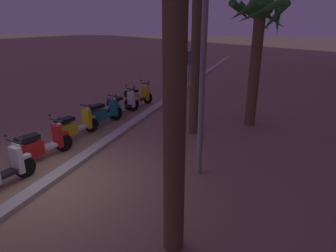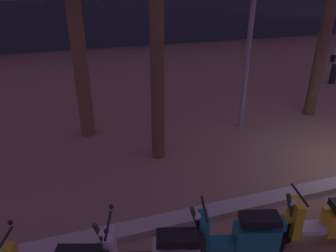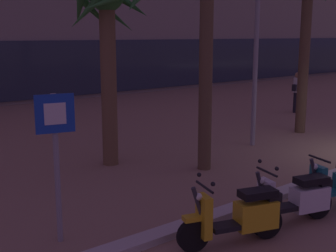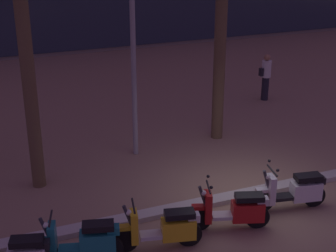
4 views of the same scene
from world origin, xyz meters
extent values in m
cube|color=#283342|center=(-0.52, 15.56, 1.60)|extent=(52.93, 0.12, 2.80)
cylinder|color=black|center=(-7.73, -0.72, 0.26)|extent=(0.53, 0.25, 0.52)
cylinder|color=black|center=(-6.47, -1.13, 0.26)|extent=(0.53, 0.25, 0.52)
cube|color=black|center=(-7.15, -0.91, 0.32)|extent=(0.66, 0.45, 0.08)
cube|color=gold|center=(-6.68, -1.06, 0.44)|extent=(0.75, 0.51, 0.45)
cube|color=black|center=(-6.66, -1.07, 0.80)|extent=(0.66, 0.47, 0.12)
cube|color=gold|center=(-7.56, -0.78, 0.55)|extent=(0.24, 0.37, 0.66)
cube|color=gold|center=(-7.73, -0.72, 0.55)|extent=(0.35, 0.25, 0.08)
cylinder|color=#333338|center=(-7.64, -0.76, 0.70)|extent=(0.29, 0.15, 0.69)
cylinder|color=black|center=(-7.56, -0.78, 1.02)|extent=(0.21, 0.55, 0.04)
sphere|color=white|center=(-7.66, -0.75, 0.88)|extent=(0.12, 0.12, 0.12)
cube|color=black|center=(-6.40, -1.15, 0.70)|extent=(0.29, 0.26, 0.16)
sphere|color=black|center=(-7.62, -1.01, 1.14)|extent=(0.07, 0.07, 0.07)
sphere|color=black|center=(-7.47, -0.56, 1.14)|extent=(0.07, 0.07, 0.07)
cylinder|color=black|center=(-6.39, -0.82, 0.26)|extent=(0.53, 0.24, 0.52)
cylinder|color=black|center=(-5.10, -1.18, 0.26)|extent=(0.53, 0.24, 0.52)
cube|color=black|center=(-5.79, -0.99, 0.32)|extent=(0.65, 0.43, 0.08)
cube|color=white|center=(-5.31, -1.12, 0.41)|extent=(0.74, 0.49, 0.42)
cube|color=black|center=(-5.29, -1.13, 0.75)|extent=(0.66, 0.45, 0.12)
cube|color=white|center=(-6.22, -0.87, 0.55)|extent=(0.23, 0.37, 0.66)
cube|color=white|center=(-6.39, -0.82, 0.55)|extent=(0.35, 0.24, 0.08)
cylinder|color=#333338|center=(-6.29, -0.85, 0.70)|extent=(0.29, 0.14, 0.69)
cylinder|color=black|center=(-6.22, -0.87, 1.02)|extent=(0.19, 0.55, 0.04)
sphere|color=white|center=(-6.31, -0.84, 0.88)|extent=(0.12, 0.12, 0.12)
cube|color=black|center=(-5.02, -1.21, 0.65)|extent=(0.29, 0.26, 0.16)
sphere|color=black|center=(-6.26, -1.11, 1.14)|extent=(0.07, 0.07, 0.07)
sphere|color=black|center=(-6.13, -0.65, 1.14)|extent=(0.07, 0.07, 0.07)
cylinder|color=black|center=(-4.99, -0.91, 0.26)|extent=(0.53, 0.23, 0.52)
cube|color=#197075|center=(-4.44, -1.06, 0.32)|extent=(0.65, 0.43, 0.08)
cube|color=#197075|center=(-4.81, -0.96, 0.55)|extent=(0.22, 0.36, 0.66)
cube|color=#197075|center=(-4.99, -0.91, 0.55)|extent=(0.35, 0.24, 0.08)
cylinder|color=#333338|center=(-4.89, -0.94, 0.70)|extent=(0.29, 0.14, 0.69)
cylinder|color=black|center=(-4.81, -0.96, 1.02)|extent=(0.19, 0.55, 0.04)
sphere|color=white|center=(-4.91, -0.93, 0.88)|extent=(0.12, 0.12, 0.12)
cylinder|color=#939399|center=(-9.16, 0.89, 1.20)|extent=(0.09, 0.09, 2.40)
cube|color=#1947B7|center=(-9.17, 0.84, 2.10)|extent=(0.59, 0.16, 0.60)
cube|color=white|center=(-9.18, 0.82, 2.10)|extent=(0.32, 0.09, 0.33)
cylinder|color=brown|center=(0.94, 3.47, 2.63)|extent=(0.35, 0.35, 5.26)
cylinder|color=brown|center=(-6.17, 4.19, 2.12)|extent=(0.39, 0.39, 4.24)
cone|color=#337A33|center=(-5.48, 4.21, 4.02)|extent=(0.32, 1.50, 0.88)
cone|color=#337A33|center=(-5.82, 4.65, 3.85)|extent=(1.23, 1.04, 1.19)
cone|color=#337A33|center=(-6.21, 4.77, 3.85)|extent=(1.35, 0.37, 1.20)
cone|color=#337A33|center=(-6.77, 4.42, 3.94)|extent=(0.77, 1.44, 1.03)
cone|color=#337A33|center=(-6.74, 3.98, 3.89)|extent=(0.74, 1.40, 1.12)
cone|color=#337A33|center=(-5.69, 3.67, 4.07)|extent=(1.30, 1.24, 0.79)
cylinder|color=brown|center=(-4.57, 2.38, 2.89)|extent=(0.33, 0.33, 5.78)
cylinder|color=black|center=(4.20, 5.99, 0.43)|extent=(0.26, 0.26, 0.87)
cylinder|color=silver|center=(4.20, 5.99, 1.17)|extent=(0.34, 0.34, 0.61)
sphere|color=#9E704C|center=(4.20, 5.99, 1.60)|extent=(0.23, 0.23, 0.23)
cube|color=black|center=(3.98, 5.97, 1.08)|extent=(0.13, 0.17, 0.28)
cylinder|color=#939399|center=(-1.74, 3.27, 3.43)|extent=(0.14, 0.14, 6.86)
camera|label=1|loc=(4.74, 4.72, 3.63)|focal=30.63mm
camera|label=2|loc=(-6.43, -4.30, 4.11)|focal=33.63mm
camera|label=3|loc=(-12.07, -5.51, 3.28)|focal=48.45mm
camera|label=4|loc=(-5.87, -9.33, 6.10)|focal=54.81mm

